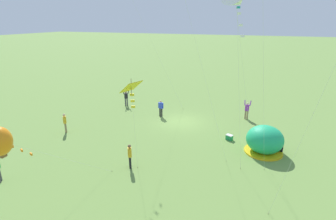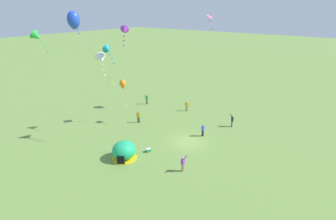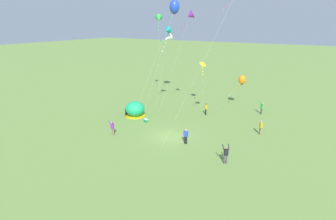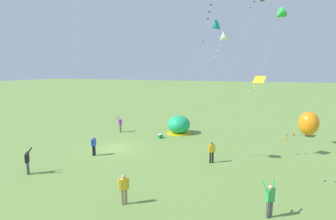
{
  "view_description": "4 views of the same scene",
  "coord_description": "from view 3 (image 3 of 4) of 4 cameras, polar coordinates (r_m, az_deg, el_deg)",
  "views": [
    {
      "loc": [
        -7.33,
        22.76,
        9.52
      ],
      "look_at": [
        -0.06,
        3.61,
        2.38
      ],
      "focal_mm": 28.0,
      "sensor_mm": 36.0,
      "label": 1
    },
    {
      "loc": [
        -25.46,
        -15.65,
        16.02
      ],
      "look_at": [
        -0.55,
        2.92,
        3.81
      ],
      "focal_mm": 28.0,
      "sensor_mm": 36.0,
      "label": 2
    },
    {
      "loc": [
        13.78,
        -23.83,
        12.52
      ],
      "look_at": [
        -0.92,
        1.11,
        2.79
      ],
      "focal_mm": 28.0,
      "sensor_mm": 36.0,
      "label": 3
    },
    {
      "loc": [
        20.51,
        13.03,
        7.37
      ],
      "look_at": [
        1.29,
        5.78,
        4.19
      ],
      "focal_mm": 28.0,
      "sensor_mm": 36.0,
      "label": 4
    }
  ],
  "objects": [
    {
      "name": "kite_teal",
      "position": [
        37.13,
        -0.3,
        16.92
      ],
      "size": [
        2.1,
        7.23,
        12.04
      ],
      "color": "silver",
      "rests_on": "ground"
    },
    {
      "name": "ground_plane",
      "position": [
        30.24,
        0.44,
        -5.88
      ],
      "size": [
        300.0,
        300.0,
        0.0
      ],
      "primitive_type": "plane",
      "color": "olive"
    },
    {
      "name": "kite_yellow",
      "position": [
        39.7,
        7.56,
        9.44
      ],
      "size": [
        2.16,
        3.93,
        6.92
      ],
      "color": "silver",
      "rests_on": "ground"
    },
    {
      "name": "person_flying_kite",
      "position": [
        25.03,
        12.49,
        -9.31
      ],
      "size": [
        0.72,
        0.68,
        1.89
      ],
      "color": "#4C4C51",
      "rests_on": "ground"
    },
    {
      "name": "person_arms_raised",
      "position": [
        30.9,
        -12.04,
        -3.75
      ],
      "size": [
        0.68,
        0.47,
        1.89
      ],
      "color": "#8C7251",
      "rests_on": "ground"
    },
    {
      "name": "kite_white",
      "position": [
        38.1,
        -0.13,
        15.4
      ],
      "size": [
        1.74,
        3.13,
        11.21
      ],
      "color": "silver",
      "rests_on": "ground"
    },
    {
      "name": "kite_orange",
      "position": [
        41.38,
        15.83,
        6.35
      ],
      "size": [
        2.78,
        5.93,
        4.97
      ],
      "color": "silver",
      "rests_on": "ground"
    },
    {
      "name": "kite_purple",
      "position": [
        36.0,
        4.79,
        19.8
      ],
      "size": [
        4.19,
        3.22,
        13.99
      ],
      "color": "silver",
      "rests_on": "ground"
    },
    {
      "name": "popup_tent",
      "position": [
        36.83,
        -7.2,
        0.19
      ],
      "size": [
        2.81,
        2.81,
        2.1
      ],
      "color": "#1EAD6B",
      "rests_on": "ground"
    },
    {
      "name": "cooler_box",
      "position": [
        34.61,
        -4.81,
        -2.31
      ],
      "size": [
        0.63,
        0.55,
        0.44
      ],
      "color": "#1E8C4C",
      "rests_on": "ground"
    },
    {
      "name": "person_near_tent",
      "position": [
        39.58,
        19.73,
        0.53
      ],
      "size": [
        0.67,
        0.72,
        1.89
      ],
      "color": "#4C4C51",
      "rests_on": "ground"
    },
    {
      "name": "person_with_toddler",
      "position": [
        32.39,
        19.51,
        -3.45
      ],
      "size": [
        0.42,
        0.48,
        1.72
      ],
      "color": "#8C7251",
      "rests_on": "ground"
    },
    {
      "name": "kite_blue",
      "position": [
        41.36,
        1.42,
        21.56
      ],
      "size": [
        2.33,
        6.73,
        15.7
      ],
      "color": "silver",
      "rests_on": "ground"
    },
    {
      "name": "person_center_field",
      "position": [
        28.29,
        3.9,
        -5.58
      ],
      "size": [
        0.59,
        0.27,
        1.72
      ],
      "color": "black",
      "rests_on": "ground"
    },
    {
      "name": "person_far_back",
      "position": [
        37.43,
        8.25,
        0.39
      ],
      "size": [
        0.41,
        0.51,
        1.72
      ],
      "color": "black",
      "rests_on": "ground"
    },
    {
      "name": "kite_pink",
      "position": [
        26.12,
        13.61,
        21.9
      ],
      "size": [
        5.57,
        5.26,
        15.24
      ],
      "color": "silver",
      "rests_on": "ground"
    },
    {
      "name": "kite_green",
      "position": [
        44.65,
        -2.03,
        19.2
      ],
      "size": [
        2.79,
        4.12,
        13.76
      ],
      "color": "silver",
      "rests_on": "ground"
    }
  ]
}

